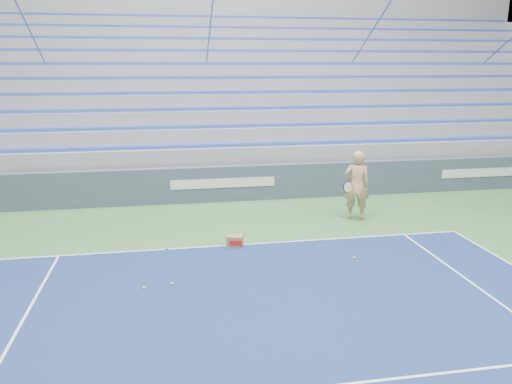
% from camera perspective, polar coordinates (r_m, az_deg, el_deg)
% --- Properties ---
extents(sponsor_barrier, '(30.00, 0.32, 1.10)m').
position_cam_1_polar(sponsor_barrier, '(15.49, -3.82, 0.97)').
color(sponsor_barrier, '#3D495E').
rests_on(sponsor_barrier, ground).
extents(bleachers, '(31.00, 9.15, 7.30)m').
position_cam_1_polar(bleachers, '(20.84, -5.67, 9.44)').
color(bleachers, '#919299').
rests_on(bleachers, ground).
extents(tennis_player, '(1.00, 0.94, 1.90)m').
position_cam_1_polar(tennis_player, '(13.81, 11.41, 0.75)').
color(tennis_player, tan).
rests_on(tennis_player, ground).
extents(ball_box, '(0.42, 0.37, 0.27)m').
position_cam_1_polar(ball_box, '(11.72, -2.43, -5.62)').
color(ball_box, '#986D49').
rests_on(ball_box, ground).
extents(tennis_ball_0, '(0.07, 0.07, 0.07)m').
position_cam_1_polar(tennis_ball_0, '(9.86, -12.66, -10.64)').
color(tennis_ball_0, '#CCD82C').
rests_on(tennis_ball_0, ground).
extents(tennis_ball_1, '(0.07, 0.07, 0.07)m').
position_cam_1_polar(tennis_ball_1, '(9.92, -9.61, -10.32)').
color(tennis_ball_1, '#CCD82C').
rests_on(tennis_ball_1, ground).
extents(tennis_ball_2, '(0.07, 0.07, 0.07)m').
position_cam_1_polar(tennis_ball_2, '(11.21, 11.14, -7.41)').
color(tennis_ball_2, '#CCD82C').
rests_on(tennis_ball_2, ground).
extents(tennis_ball_3, '(0.07, 0.07, 0.07)m').
position_cam_1_polar(tennis_ball_3, '(11.72, -10.18, -6.38)').
color(tennis_ball_3, '#CCD82C').
rests_on(tennis_ball_3, ground).
extents(tennis_ball_4, '(0.07, 0.07, 0.07)m').
position_cam_1_polar(tennis_ball_4, '(12.56, 10.90, -4.98)').
color(tennis_ball_4, '#CCD82C').
rests_on(tennis_ball_4, ground).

